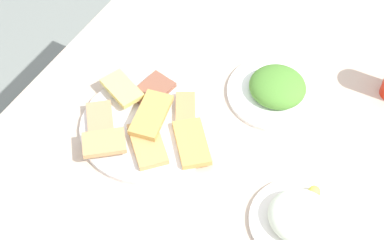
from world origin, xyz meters
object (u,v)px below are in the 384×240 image
(dining_table, at_px, (220,148))
(salad_plate_rice, at_px, (300,218))
(pide_platter, at_px, (148,125))
(salad_plate_greens, at_px, (277,89))

(dining_table, height_order, salad_plate_rice, salad_plate_rice)
(pide_platter, relative_size, salad_plate_rice, 1.66)
(pide_platter, bearing_deg, salad_plate_greens, 138.09)
(salad_plate_rice, bearing_deg, salad_plate_greens, -148.05)
(salad_plate_rice, bearing_deg, dining_table, -118.59)
(salad_plate_greens, distance_m, salad_plate_rice, 0.34)
(dining_table, relative_size, pide_platter, 3.66)
(salad_plate_greens, bearing_deg, dining_table, -23.31)
(dining_table, distance_m, pide_platter, 0.19)
(salad_plate_greens, xyz_separation_m, salad_plate_rice, (0.29, 0.18, 0.00))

